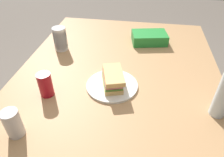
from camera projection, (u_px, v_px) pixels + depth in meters
name	position (u px, v px, depth m)	size (l,w,h in m)	color
ground_plane	(116.00, 150.00, 1.61)	(8.00, 8.00, 0.00)	#70665B
dining_table	(118.00, 85.00, 1.21)	(1.48, 1.12, 0.74)	tan
paper_plate	(112.00, 85.00, 1.06)	(0.26, 0.26, 0.01)	white
sandwich	(112.00, 78.00, 1.03)	(0.20, 0.14, 0.08)	#DBB26B
soda_can_red	(45.00, 85.00, 0.98)	(0.07, 0.07, 0.12)	maroon
chip_bag	(149.00, 38.00, 1.42)	(0.23, 0.15, 0.07)	#268C38
water_bottle_tall	(224.00, 94.00, 0.85)	(0.07, 0.07, 0.24)	silver
plastic_cup_stack	(60.00, 39.00, 1.32)	(0.08, 0.08, 0.15)	silver
soda_can_silver	(13.00, 123.00, 0.80)	(0.07, 0.07, 0.12)	silver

